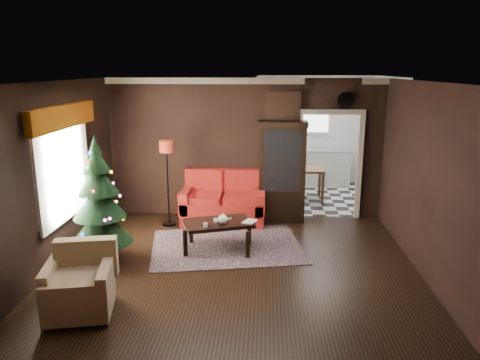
# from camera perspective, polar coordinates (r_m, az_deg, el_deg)

# --- Properties ---
(floor) EXTENTS (5.50, 5.50, 0.00)m
(floor) POSITION_cam_1_polar(r_m,az_deg,el_deg) (7.10, -0.44, -10.83)
(floor) COLOR black
(floor) RESTS_ON ground
(ceiling) EXTENTS (5.50, 5.50, 0.00)m
(ceiling) POSITION_cam_1_polar(r_m,az_deg,el_deg) (6.44, -0.48, 12.40)
(ceiling) COLOR white
(ceiling) RESTS_ON ground
(wall_back) EXTENTS (5.50, 0.00, 5.50)m
(wall_back) POSITION_cam_1_polar(r_m,az_deg,el_deg) (9.08, 0.60, 3.98)
(wall_back) COLOR black
(wall_back) RESTS_ON ground
(wall_front) EXTENTS (5.50, 0.00, 5.50)m
(wall_front) POSITION_cam_1_polar(r_m,az_deg,el_deg) (4.26, -2.73, -7.82)
(wall_front) COLOR black
(wall_front) RESTS_ON ground
(wall_left) EXTENTS (0.00, 5.50, 5.50)m
(wall_left) POSITION_cam_1_polar(r_m,az_deg,el_deg) (7.35, -22.40, 0.50)
(wall_left) COLOR black
(wall_left) RESTS_ON ground
(wall_right) EXTENTS (0.00, 5.50, 5.50)m
(wall_right) POSITION_cam_1_polar(r_m,az_deg,el_deg) (7.01, 22.57, -0.12)
(wall_right) COLOR black
(wall_right) RESTS_ON ground
(doorway) EXTENTS (1.10, 0.10, 2.10)m
(doorway) POSITION_cam_1_polar(r_m,az_deg,el_deg) (9.22, 11.21, 1.65)
(doorway) COLOR beige
(doorway) RESTS_ON ground
(left_window) EXTENTS (0.05, 1.60, 1.40)m
(left_window) POSITION_cam_1_polar(r_m,az_deg,el_deg) (7.49, -21.51, 1.23)
(left_window) COLOR white
(left_window) RESTS_ON wall_left
(valance) EXTENTS (0.12, 2.10, 0.35)m
(valance) POSITION_cam_1_polar(r_m,az_deg,el_deg) (7.34, -21.51, 7.48)
(valance) COLOR #854008
(valance) RESTS_ON wall_left
(kitchen_floor) EXTENTS (3.00, 3.00, 0.00)m
(kitchen_floor) POSITION_cam_1_polar(r_m,az_deg,el_deg) (10.92, 9.92, -2.05)
(kitchen_floor) COLOR silver
(kitchen_floor) RESTS_ON ground
(kitchen_window) EXTENTS (0.70, 0.06, 0.70)m
(kitchen_window) POSITION_cam_1_polar(r_m,az_deg,el_deg) (12.01, 9.51, 7.70)
(kitchen_window) COLOR white
(kitchen_window) RESTS_ON ground
(rug) EXTENTS (2.82, 2.26, 0.01)m
(rug) POSITION_cam_1_polar(r_m,az_deg,el_deg) (7.82, -1.67, -8.36)
(rug) COLOR #372433
(rug) RESTS_ON ground
(loveseat) EXTENTS (1.70, 0.90, 1.00)m
(loveseat) POSITION_cam_1_polar(r_m,az_deg,el_deg) (8.87, -2.14, -2.24)
(loveseat) COLOR maroon
(loveseat) RESTS_ON ground
(curio_cabinet) EXTENTS (0.90, 0.45, 1.90)m
(curio_cabinet) POSITION_cam_1_polar(r_m,az_deg,el_deg) (8.94, 5.33, 0.81)
(curio_cabinet) COLOR black
(curio_cabinet) RESTS_ON ground
(floor_lamp) EXTENTS (0.30, 0.30, 1.66)m
(floor_lamp) POSITION_cam_1_polar(r_m,az_deg,el_deg) (8.73, -9.15, -0.43)
(floor_lamp) COLOR black
(floor_lamp) RESTS_ON ground
(christmas_tree) EXTENTS (1.09, 1.09, 1.82)m
(christmas_tree) POSITION_cam_1_polar(r_m,az_deg,el_deg) (7.20, -17.46, -2.21)
(christmas_tree) COLOR black
(christmas_tree) RESTS_ON ground
(armchair) EXTENTS (0.96, 0.96, 0.83)m
(armchair) POSITION_cam_1_polar(r_m,az_deg,el_deg) (5.98, -19.81, -11.81)
(armchair) COLOR tan
(armchair) RESTS_ON ground
(coffee_table) EXTENTS (1.25, 0.98, 0.49)m
(coffee_table) POSITION_cam_1_polar(r_m,az_deg,el_deg) (7.58, -2.75, -7.05)
(coffee_table) COLOR black
(coffee_table) RESTS_ON rug
(teapot) EXTENTS (0.23, 0.23, 0.18)m
(teapot) POSITION_cam_1_polar(r_m,az_deg,el_deg) (7.32, -2.18, -5.00)
(teapot) COLOR silver
(teapot) RESTS_ON coffee_table
(cup_a) EXTENTS (0.08, 0.08, 0.06)m
(cup_a) POSITION_cam_1_polar(r_m,az_deg,el_deg) (7.45, -3.11, -5.14)
(cup_a) COLOR white
(cup_a) RESTS_ON coffee_table
(cup_b) EXTENTS (0.10, 0.10, 0.07)m
(cup_b) POSITION_cam_1_polar(r_m,az_deg,el_deg) (7.26, -4.38, -5.69)
(cup_b) COLOR silver
(cup_b) RESTS_ON coffee_table
(book) EXTENTS (0.18, 0.09, 0.25)m
(book) POSITION_cam_1_polar(r_m,az_deg,el_deg) (7.46, 0.62, -4.35)
(book) COLOR #947C52
(book) RESTS_ON coffee_table
(wall_clock) EXTENTS (0.32, 0.32, 0.06)m
(wall_clock) POSITION_cam_1_polar(r_m,az_deg,el_deg) (9.03, 13.25, 9.82)
(wall_clock) COLOR white
(wall_clock) RESTS_ON wall_back
(painting) EXTENTS (0.62, 0.05, 0.52)m
(painting) POSITION_cam_1_polar(r_m,az_deg,el_deg) (8.92, 5.48, 9.24)
(painting) COLOR #AE7839
(painting) RESTS_ON wall_back
(kitchen_counter) EXTENTS (1.80, 0.60, 0.90)m
(kitchen_counter) POSITION_cam_1_polar(r_m,az_deg,el_deg) (11.97, 9.39, 1.61)
(kitchen_counter) COLOR silver
(kitchen_counter) RESTS_ON ground
(kitchen_table) EXTENTS (0.70, 0.70, 0.75)m
(kitchen_table) POSITION_cam_1_polar(r_m,az_deg,el_deg) (10.50, 8.56, -0.52)
(kitchen_table) COLOR brown
(kitchen_table) RESTS_ON ground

